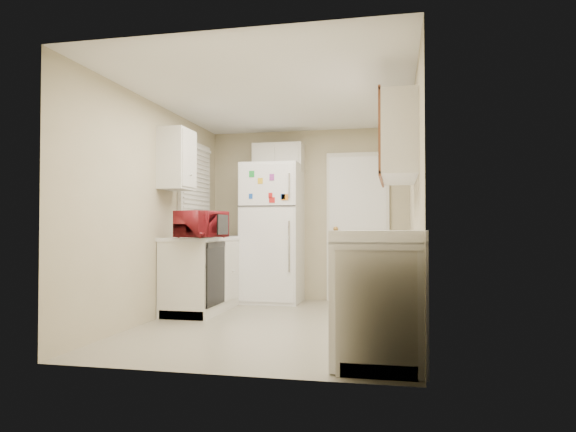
# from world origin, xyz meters

# --- Properties ---
(floor) EXTENTS (3.80, 3.80, 0.00)m
(floor) POSITION_xyz_m (0.00, 0.00, 0.00)
(floor) COLOR #AFA994
(floor) RESTS_ON ground
(ceiling) EXTENTS (3.80, 3.80, 0.00)m
(ceiling) POSITION_xyz_m (0.00, 0.00, 2.40)
(ceiling) COLOR white
(ceiling) RESTS_ON floor
(wall_left) EXTENTS (3.80, 3.80, 0.00)m
(wall_left) POSITION_xyz_m (-1.40, 0.00, 1.20)
(wall_left) COLOR #BDB391
(wall_left) RESTS_ON floor
(wall_right) EXTENTS (3.80, 3.80, 0.00)m
(wall_right) POSITION_xyz_m (1.40, 0.00, 1.20)
(wall_right) COLOR #BDB391
(wall_right) RESTS_ON floor
(wall_back) EXTENTS (2.80, 2.80, 0.00)m
(wall_back) POSITION_xyz_m (0.00, 1.90, 1.20)
(wall_back) COLOR #BDB391
(wall_back) RESTS_ON floor
(wall_front) EXTENTS (2.80, 2.80, 0.00)m
(wall_front) POSITION_xyz_m (0.00, -1.90, 1.20)
(wall_front) COLOR #BDB391
(wall_front) RESTS_ON floor
(left_counter) EXTENTS (0.60, 1.80, 0.90)m
(left_counter) POSITION_xyz_m (-1.10, 0.90, 0.45)
(left_counter) COLOR silver
(left_counter) RESTS_ON floor
(dishwasher) EXTENTS (0.03, 0.58, 0.72)m
(dishwasher) POSITION_xyz_m (-0.81, 0.30, 0.49)
(dishwasher) COLOR black
(dishwasher) RESTS_ON floor
(sink) EXTENTS (0.54, 0.74, 0.16)m
(sink) POSITION_xyz_m (-1.10, 1.05, 0.86)
(sink) COLOR gray
(sink) RESTS_ON left_counter
(microwave) EXTENTS (0.61, 0.44, 0.36)m
(microwave) POSITION_xyz_m (-0.92, 0.16, 1.05)
(microwave) COLOR maroon
(microwave) RESTS_ON left_counter
(soap_bottle) EXTENTS (0.09, 0.09, 0.20)m
(soap_bottle) POSITION_xyz_m (-1.15, 1.52, 1.00)
(soap_bottle) COLOR white
(soap_bottle) RESTS_ON left_counter
(window_blinds) EXTENTS (0.10, 0.98, 1.08)m
(window_blinds) POSITION_xyz_m (-1.36, 1.05, 1.60)
(window_blinds) COLOR silver
(window_blinds) RESTS_ON wall_left
(upper_cabinet_left) EXTENTS (0.30, 0.45, 0.70)m
(upper_cabinet_left) POSITION_xyz_m (-1.25, 0.22, 1.80)
(upper_cabinet_left) COLOR silver
(upper_cabinet_left) RESTS_ON wall_left
(refrigerator) EXTENTS (0.78, 0.76, 1.89)m
(refrigerator) POSITION_xyz_m (-0.44, 1.60, 0.94)
(refrigerator) COLOR white
(refrigerator) RESTS_ON floor
(cabinet_over_fridge) EXTENTS (0.70, 0.30, 0.40)m
(cabinet_over_fridge) POSITION_xyz_m (-0.40, 1.75, 2.00)
(cabinet_over_fridge) COLOR silver
(cabinet_over_fridge) RESTS_ON wall_back
(interior_door) EXTENTS (0.86, 0.06, 2.08)m
(interior_door) POSITION_xyz_m (0.70, 1.86, 1.02)
(interior_door) COLOR white
(interior_door) RESTS_ON floor
(right_counter) EXTENTS (0.60, 2.00, 0.90)m
(right_counter) POSITION_xyz_m (1.10, -0.80, 0.45)
(right_counter) COLOR silver
(right_counter) RESTS_ON floor
(stove) EXTENTS (0.72, 0.86, 1.00)m
(stove) POSITION_xyz_m (1.12, -1.36, 0.50)
(stove) COLOR white
(stove) RESTS_ON floor
(upper_cabinet_right) EXTENTS (0.30, 1.20, 0.70)m
(upper_cabinet_right) POSITION_xyz_m (1.25, -0.50, 1.80)
(upper_cabinet_right) COLOR silver
(upper_cabinet_right) RESTS_ON wall_right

